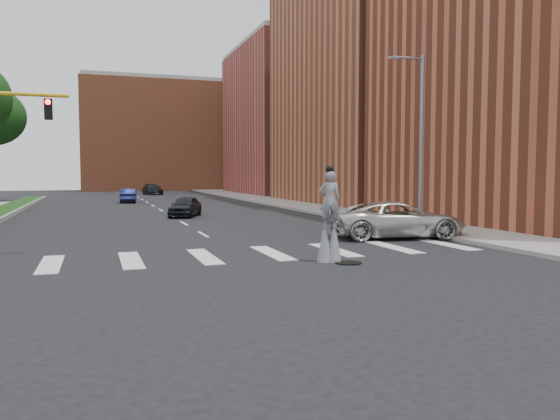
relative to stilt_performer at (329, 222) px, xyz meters
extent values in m
plane|color=black|center=(-2.53, 1.50, -1.38)|extent=(160.00, 160.00, 0.00)
cube|color=gray|center=(-12.98, 21.50, -1.24)|extent=(0.20, 60.00, 0.28)
cube|color=gray|center=(9.97, 26.50, -1.29)|extent=(5.00, 90.00, 0.18)
cylinder|color=black|center=(0.47, -0.50, -1.36)|extent=(0.90, 0.90, 0.04)
cube|color=#A75834|center=(19.47, 31.50, 10.62)|extent=(16.00, 22.00, 24.00)
cube|color=#B04C41|center=(19.47, 55.50, 8.62)|extent=(16.00, 22.00, 20.00)
cube|color=#A75834|center=(3.47, 79.50, 7.62)|extent=(26.00, 14.00, 18.00)
cylinder|color=slate|center=(8.47, 7.50, 3.12)|extent=(0.20, 0.20, 9.00)
cylinder|color=slate|center=(7.67, 7.50, 7.42)|extent=(1.80, 0.12, 0.12)
cube|color=slate|center=(6.77, 7.50, 7.37)|extent=(0.50, 0.18, 0.12)
cube|color=black|center=(-9.03, 4.50, 3.92)|extent=(0.28, 0.18, 0.75)
cylinder|color=#FF0C0C|center=(-9.03, 4.40, 4.17)|extent=(0.18, 0.06, 0.18)
cylinder|color=#321F14|center=(0.15, -0.05, -0.81)|extent=(0.07, 0.07, 1.14)
cylinder|color=#321F14|center=(-0.15, 0.05, -0.81)|extent=(0.07, 0.07, 1.14)
cone|color=slate|center=(0.15, -0.05, -0.66)|extent=(0.52, 0.52, 1.42)
cone|color=slate|center=(-0.15, 0.05, -0.66)|extent=(0.52, 0.52, 1.42)
imported|color=slate|center=(0.00, 0.00, 0.74)|extent=(0.82, 0.67, 1.96)
sphere|color=black|center=(0.00, 0.00, 1.78)|extent=(0.26, 0.26, 0.26)
cylinder|color=black|center=(0.00, 0.00, 1.73)|extent=(0.34, 0.34, 0.02)
cube|color=yellow|center=(0.04, 0.13, 1.28)|extent=(0.22, 0.05, 0.10)
imported|color=beige|center=(5.74, 5.16, -0.53)|extent=(6.54, 3.91, 1.70)
imported|color=black|center=(-1.67, 20.44, -0.67)|extent=(3.12, 4.47, 1.41)
imported|color=#151C4B|center=(-4.31, 39.56, -0.68)|extent=(1.88, 4.37, 1.40)
imported|color=black|center=(-0.10, 58.51, -0.66)|extent=(2.67, 5.19, 1.44)
camera|label=1|loc=(-7.52, -16.87, 1.68)|focal=35.00mm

